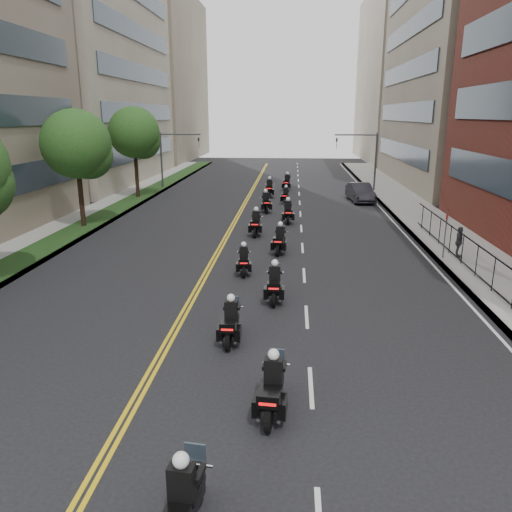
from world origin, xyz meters
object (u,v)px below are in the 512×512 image
(motorcycle_4, at_px, (244,261))
(motorcycle_6, at_px, (256,224))
(parked_sedan, at_px, (360,192))
(motorcycle_3, at_px, (275,285))
(motorcycle_1, at_px, (272,390))
(motorcycle_9, at_px, (286,196))
(pedestrian_c, at_px, (459,242))
(motorcycle_8, at_px, (266,203))
(motorcycle_10, at_px, (269,189))
(motorcycle_0, at_px, (180,510))
(motorcycle_7, at_px, (288,213))
(motorcycle_11, at_px, (287,183))
(motorcycle_5, at_px, (280,241))
(motorcycle_2, at_px, (231,323))

(motorcycle_4, bearing_deg, motorcycle_6, 84.78)
(parked_sedan, bearing_deg, motorcycle_3, -111.19)
(motorcycle_1, xyz_separation_m, motorcycle_9, (-0.18, 30.87, -0.06))
(parked_sedan, xyz_separation_m, pedestrian_c, (2.79, -17.81, 0.17))
(motorcycle_8, bearing_deg, parked_sedan, 26.62)
(motorcycle_10, bearing_deg, motorcycle_1, -87.37)
(motorcycle_6, relative_size, motorcycle_10, 0.94)
(motorcycle_0, bearing_deg, motorcycle_7, 93.71)
(motorcycle_7, distance_m, motorcycle_11, 15.23)
(motorcycle_5, distance_m, motorcycle_10, 18.99)
(motorcycle_4, height_order, motorcycle_8, motorcycle_8)
(motorcycle_5, relative_size, pedestrian_c, 1.44)
(motorcycle_3, relative_size, motorcycle_7, 0.95)
(motorcycle_3, relative_size, motorcycle_6, 0.96)
(motorcycle_3, xyz_separation_m, motorcycle_5, (0.01, 7.28, 0.01))
(motorcycle_6, distance_m, motorcycle_10, 14.90)
(motorcycle_10, bearing_deg, motorcycle_4, -90.56)
(motorcycle_1, distance_m, motorcycle_3, 7.95)
(motorcycle_6, bearing_deg, motorcycle_11, 85.42)
(pedestrian_c, bearing_deg, motorcycle_4, 129.02)
(motorcycle_6, relative_size, motorcycle_7, 0.99)
(motorcycle_1, bearing_deg, motorcycle_4, 103.91)
(motorcycle_8, xyz_separation_m, motorcycle_10, (-0.07, 7.23, 0.05))
(parked_sedan, relative_size, pedestrian_c, 2.98)
(motorcycle_5, bearing_deg, motorcycle_8, 102.34)
(motorcycle_8, relative_size, parked_sedan, 0.50)
(motorcycle_6, xyz_separation_m, parked_sedan, (8.07, 13.10, 0.09))
(motorcycle_3, distance_m, motorcycle_7, 15.19)
(motorcycle_1, height_order, motorcycle_4, motorcycle_1)
(motorcycle_7, height_order, motorcycle_9, motorcycle_7)
(motorcycle_2, height_order, motorcycle_7, motorcycle_7)
(motorcycle_6, bearing_deg, motorcycle_9, 82.30)
(motorcycle_6, bearing_deg, motorcycle_1, -84.12)
(motorcycle_3, height_order, parked_sedan, motorcycle_3)
(motorcycle_5, xyz_separation_m, motorcycle_7, (0.34, 7.90, 0.03))
(motorcycle_4, height_order, motorcycle_7, motorcycle_7)
(motorcycle_2, distance_m, motorcycle_10, 30.07)
(motorcycle_10, bearing_deg, motorcycle_3, -87.05)
(motorcycle_1, distance_m, motorcycle_5, 15.23)
(motorcycle_1, distance_m, motorcycle_7, 23.13)
(motorcycle_4, bearing_deg, motorcycle_8, 84.05)
(motorcycle_7, xyz_separation_m, parked_sedan, (6.13, 9.24, 0.08))
(motorcycle_8, height_order, motorcycle_11, motorcycle_11)
(motorcycle_3, xyz_separation_m, motorcycle_11, (0.08, 30.41, 0.05))
(motorcycle_9, bearing_deg, motorcycle_5, -84.05)
(motorcycle_4, distance_m, motorcycle_7, 11.87)
(motorcycle_2, xyz_separation_m, motorcycle_3, (1.30, 3.85, 0.03))
(motorcycle_5, bearing_deg, motorcycle_10, 99.93)
(motorcycle_1, xyz_separation_m, motorcycle_11, (-0.17, 38.36, 0.04))
(parked_sedan, bearing_deg, motorcycle_11, 130.52)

